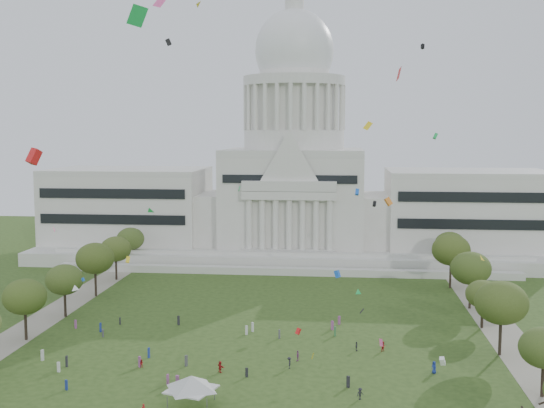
{
  "coord_description": "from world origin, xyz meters",
  "views": [
    {
      "loc": [
        15.52,
        -105.39,
        40.41
      ],
      "look_at": [
        0.0,
        45.0,
        24.0
      ],
      "focal_mm": 45.0,
      "sensor_mm": 36.0,
      "label": 1
    }
  ],
  "objects": [
    {
      "name": "person_5",
      "position": [
        -4.45,
        3.51,
        0.98
      ],
      "size": [
        1.79,
        1.79,
        1.96
      ],
      "primitive_type": "imported",
      "rotation": [
        0.0,
        0.0,
        2.35
      ],
      "color": "#B21E1E",
      "rests_on": "ground"
    },
    {
      "name": "person_3",
      "position": [
        6.91,
        6.65,
        0.99
      ],
      "size": [
        0.71,
        1.31,
        1.98
      ],
      "primitive_type": "imported",
      "rotation": [
        0.0,
        0.0,
        4.75
      ],
      "color": "#26262B",
      "rests_on": "ground"
    },
    {
      "name": "row_tree_r_1",
      "position": [
        46.22,
        -1.75,
        7.66
      ],
      "size": [
        7.58,
        7.58,
        10.78
      ],
      "color": "black",
      "rests_on": "ground"
    },
    {
      "name": "row_tree_l_4",
      "position": [
        -44.08,
        52.42,
        9.39
      ],
      "size": [
        9.29,
        9.29,
        13.21
      ],
      "color": "black",
      "rests_on": "ground"
    },
    {
      "name": "row_tree_l_6",
      "position": [
        -46.87,
        89.14,
        8.27
      ],
      "size": [
        8.19,
        8.19,
        11.64
      ],
      "color": "black",
      "rests_on": "ground"
    },
    {
      "name": "person_0",
      "position": [
        31.15,
        6.77,
        1.03
      ],
      "size": [
        1.11,
        1.2,
        2.06
      ],
      "primitive_type": "imported",
      "rotation": [
        0.0,
        0.0,
        5.3
      ],
      "color": "navy",
      "rests_on": "ground"
    },
    {
      "name": "person_10",
      "position": [
        18.51,
        17.08,
        0.87
      ],
      "size": [
        0.72,
        1.1,
        1.75
      ],
      "primitive_type": "imported",
      "rotation": [
        0.0,
        0.0,
        1.74
      ],
      "color": "#4C4C51",
      "rests_on": "ground"
    },
    {
      "name": "ground",
      "position": [
        0.0,
        0.0,
        0.0
      ],
      "size": [
        400.0,
        400.0,
        0.0
      ],
      "primitive_type": "plane",
      "color": "#2D4718",
      "rests_on": "ground"
    },
    {
      "name": "person_2",
      "position": [
        23.44,
        17.41,
        0.93
      ],
      "size": [
        1.04,
        1.02,
        1.86
      ],
      "primitive_type": "imported",
      "rotation": [
        0.0,
        0.0,
        0.73
      ],
      "color": "#B21E1E",
      "rests_on": "ground"
    },
    {
      "name": "capitol",
      "position": [
        0.0,
        113.59,
        22.3
      ],
      "size": [
        160.0,
        64.5,
        91.3
      ],
      "color": "beige",
      "rests_on": "ground"
    },
    {
      "name": "row_tree_r_2",
      "position": [
        44.17,
        17.44,
        9.66
      ],
      "size": [
        9.55,
        9.55,
        13.58
      ],
      "color": "black",
      "rests_on": "ground"
    },
    {
      "name": "path_left",
      "position": [
        -48.0,
        30.0,
        0.02
      ],
      "size": [
        8.0,
        160.0,
        0.04
      ],
      "primitive_type": "cube",
      "color": "gray",
      "rests_on": "ground"
    },
    {
      "name": "row_tree_r_3",
      "position": [
        44.4,
        34.48,
        7.08
      ],
      "size": [
        7.01,
        7.01,
        9.98
      ],
      "color": "black",
      "rests_on": "ground"
    },
    {
      "name": "kite_swarm",
      "position": [
        2.65,
        2.8,
        29.7
      ],
      "size": [
        79.52,
        100.86,
        62.59
      ],
      "color": "black",
      "rests_on": "ground"
    },
    {
      "name": "row_tree_l_5",
      "position": [
        -45.22,
        71.01,
        8.42
      ],
      "size": [
        8.33,
        8.33,
        11.85
      ],
      "color": "black",
      "rests_on": "ground"
    },
    {
      "name": "row_tree_r_4",
      "position": [
        44.76,
        50.04,
        9.29
      ],
      "size": [
        9.19,
        9.19,
        13.06
      ],
      "color": "black",
      "rests_on": "ground"
    },
    {
      "name": "distant_crowd",
      "position": [
        -12.46,
        14.47,
        0.91
      ],
      "size": [
        55.87,
        41.17,
        1.95
      ],
      "color": "silver",
      "rests_on": "ground"
    },
    {
      "name": "person_8",
      "position": [
        -18.33,
        4.57,
        0.71
      ],
      "size": [
        0.73,
        0.49,
        1.42
      ],
      "primitive_type": "imported",
      "rotation": [
        0.0,
        0.0,
        3.24
      ],
      "color": "#B21E1E",
      "rests_on": "ground"
    },
    {
      "name": "row_tree_r_5",
      "position": [
        43.49,
        70.19,
        9.93
      ],
      "size": [
        9.82,
        9.82,
        13.96
      ],
      "color": "black",
      "rests_on": "ground"
    },
    {
      "name": "event_tent",
      "position": [
        -6.09,
        -11.01,
        3.75
      ],
      "size": [
        10.98,
        10.98,
        4.84
      ],
      "color": "#4C4C4C",
      "rests_on": "ground"
    },
    {
      "name": "person_4",
      "position": [
        8.11,
        10.55,
        0.95
      ],
      "size": [
        0.8,
        1.21,
        1.9
      ],
      "primitive_type": "imported",
      "rotation": [
        0.0,
        0.0,
        4.53
      ],
      "color": "#994C8C",
      "rests_on": "ground"
    },
    {
      "name": "person_9",
      "position": [
        18.59,
        -5.73,
        0.92
      ],
      "size": [
        1.33,
        1.15,
        1.84
      ],
      "primitive_type": "imported",
      "rotation": [
        0.0,
        0.0,
        0.57
      ],
      "color": "#26262B",
      "rests_on": "ground"
    },
    {
      "name": "path_right",
      "position": [
        48.0,
        30.0,
        0.02
      ],
      "size": [
        8.0,
        160.0,
        0.04
      ],
      "primitive_type": "cube",
      "color": "gray",
      "rests_on": "ground"
    },
    {
      "name": "row_tree_l_3",
      "position": [
        -44.09,
        33.92,
        8.21
      ],
      "size": [
        8.12,
        8.12,
        11.55
      ],
      "color": "black",
      "rests_on": "ground"
    },
    {
      "name": "row_tree_r_6",
      "position": [
        45.96,
        88.13,
        8.51
      ],
      "size": [
        8.42,
        8.42,
        11.97
      ],
      "color": "black",
      "rests_on": "ground"
    },
    {
      "name": "row_tree_l_2",
      "position": [
        -45.04,
        17.3,
        8.51
      ],
      "size": [
        8.42,
        8.42,
        11.97
      ],
      "color": "black",
      "rests_on": "ground"
    }
  ]
}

